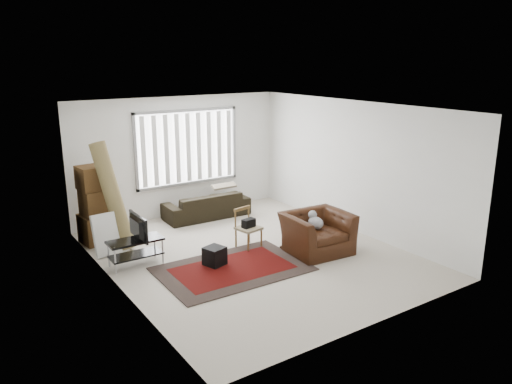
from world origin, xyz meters
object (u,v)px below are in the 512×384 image
(sofa, at_px, (206,201))
(armchair, at_px, (317,230))
(tv_stand, at_px, (135,247))
(side_chair, at_px, (248,226))
(moving_boxes, at_px, (96,207))

(sofa, bearing_deg, armchair, 105.00)
(tv_stand, bearing_deg, side_chair, -9.87)
(tv_stand, distance_m, side_chair, 2.13)
(side_chair, xyz_separation_m, armchair, (0.93, -0.93, 0.01))
(side_chair, bearing_deg, sofa, 74.01)
(side_chair, bearing_deg, moving_boxes, 130.93)
(tv_stand, relative_size, moving_boxes, 0.62)
(sofa, bearing_deg, moving_boxes, 6.45)
(side_chair, relative_size, armchair, 0.62)
(moving_boxes, bearing_deg, side_chair, -39.26)
(tv_stand, height_order, armchair, armchair)
(moving_boxes, bearing_deg, armchair, -41.05)
(sofa, height_order, side_chair, side_chair)
(sofa, xyz_separation_m, side_chair, (-0.23, -2.08, 0.05))
(tv_stand, xyz_separation_m, sofa, (2.32, 1.71, 0.03))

